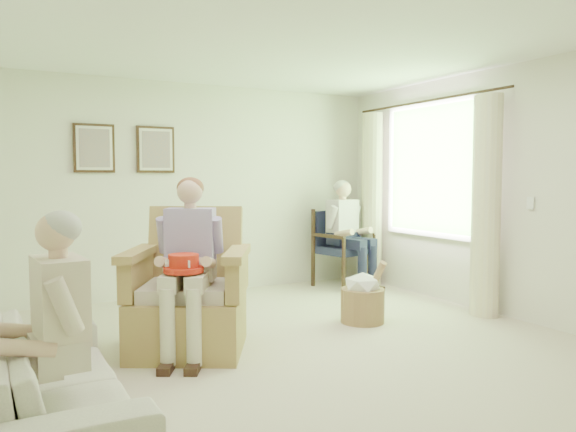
# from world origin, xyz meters

# --- Properties ---
(floor) EXTENTS (5.50, 5.50, 0.00)m
(floor) POSITION_xyz_m (0.00, 0.00, 0.00)
(floor) COLOR beige
(floor) RESTS_ON ground
(back_wall) EXTENTS (5.00, 0.04, 2.60)m
(back_wall) POSITION_xyz_m (0.00, 2.75, 1.30)
(back_wall) COLOR silver
(back_wall) RESTS_ON ground
(right_wall) EXTENTS (0.04, 5.50, 2.60)m
(right_wall) POSITION_xyz_m (2.50, 0.00, 1.30)
(right_wall) COLOR silver
(right_wall) RESTS_ON ground
(ceiling) EXTENTS (5.00, 5.50, 0.02)m
(ceiling) POSITION_xyz_m (0.00, 0.00, 2.60)
(ceiling) COLOR white
(ceiling) RESTS_ON back_wall
(window) EXTENTS (0.13, 2.50, 1.63)m
(window) POSITION_xyz_m (2.46, 1.20, 1.58)
(window) COLOR #2D6B23
(window) RESTS_ON right_wall
(curtain_left) EXTENTS (0.34, 0.34, 2.30)m
(curtain_left) POSITION_xyz_m (2.33, 0.22, 1.15)
(curtain_left) COLOR beige
(curtain_left) RESTS_ON ground
(curtain_right) EXTENTS (0.34, 0.34, 2.30)m
(curtain_right) POSITION_xyz_m (2.33, 2.18, 1.15)
(curtain_right) COLOR beige
(curtain_right) RESTS_ON ground
(framed_print_left) EXTENTS (0.45, 0.05, 0.55)m
(framed_print_left) POSITION_xyz_m (-1.15, 2.71, 1.78)
(framed_print_left) COLOR #382114
(framed_print_left) RESTS_ON back_wall
(framed_print_right) EXTENTS (0.45, 0.05, 0.55)m
(framed_print_right) POSITION_xyz_m (-0.45, 2.71, 1.78)
(framed_print_right) COLOR #382114
(framed_print_right) RESTS_ON back_wall
(wicker_armchair) EXTENTS (0.94, 0.93, 1.20)m
(wicker_armchair) POSITION_xyz_m (-0.79, 0.57, 0.38)
(wicker_armchair) COLOR tan
(wicker_armchair) RESTS_ON ground
(wood_armchair) EXTENTS (0.65, 0.61, 1.00)m
(wood_armchair) POSITION_xyz_m (1.93, 2.34, 0.55)
(wood_armchair) COLOR black
(wood_armchair) RESTS_ON ground
(sofa) EXTENTS (1.98, 0.77, 0.58)m
(sofa) POSITION_xyz_m (-1.95, -0.51, 0.29)
(sofa) COLOR beige
(sofa) RESTS_ON ground
(person_wicker) EXTENTS (0.40, 0.63, 1.43)m
(person_wicker) POSITION_xyz_m (-0.79, 0.42, 0.85)
(person_wicker) COLOR beige
(person_wicker) RESTS_ON ground
(person_dark) EXTENTS (0.40, 0.63, 1.38)m
(person_dark) POSITION_xyz_m (1.93, 2.17, 0.81)
(person_dark) COLOR #191B38
(person_dark) RESTS_ON ground
(person_sofa) EXTENTS (0.42, 0.62, 1.25)m
(person_sofa) POSITION_xyz_m (-1.95, -0.71, 0.70)
(person_sofa) COLOR beige
(person_sofa) RESTS_ON ground
(red_hat) EXTENTS (0.31, 0.31, 0.14)m
(red_hat) POSITION_xyz_m (-0.91, 0.25, 0.78)
(red_hat) COLOR red
(red_hat) RESTS_ON person_wicker
(hatbox) EXTENTS (0.52, 0.52, 0.64)m
(hatbox) POSITION_xyz_m (1.05, 0.60, 0.25)
(hatbox) COLOR tan
(hatbox) RESTS_ON ground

